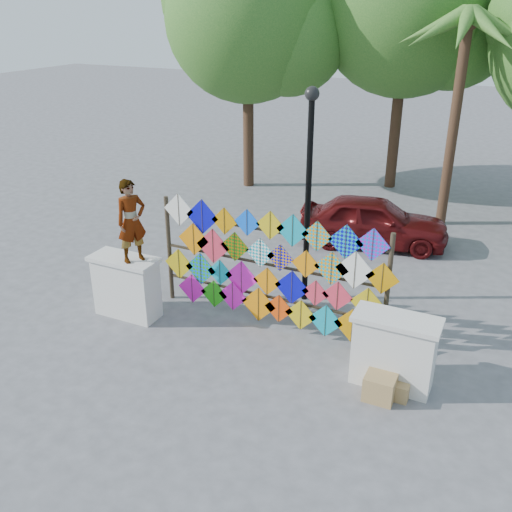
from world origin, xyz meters
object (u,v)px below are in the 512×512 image
Objects in this scene: kite_rack at (271,269)px; vendor_woman at (131,221)px; sedan at (373,221)px; lamppost at (309,178)px.

vendor_woman reaches higher than kite_rack.
sedan is (3.23, 5.82, -1.44)m from vendor_woman.
kite_rack is 4.98m from sedan.
vendor_woman is at bearing 139.23° from sedan.
sedan is 0.86× the size of lamppost.
vendor_woman is at bearing -141.02° from lamppost.
vendor_woman reaches higher than sedan.
kite_rack is at bearing 159.57° from sedan.
kite_rack is 2.79m from vendor_woman.
lamppost is at bearing 160.25° from sedan.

